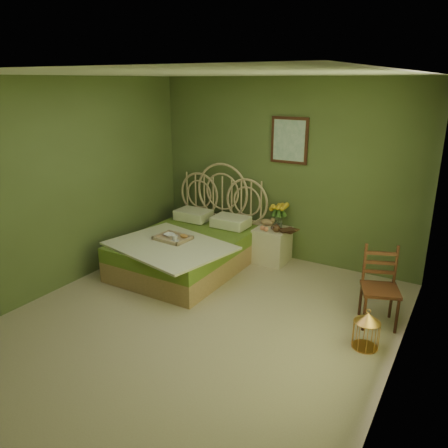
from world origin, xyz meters
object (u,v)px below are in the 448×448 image
Objects in this scene: nightstand at (273,239)px; chair at (382,281)px; bed at (189,247)px; birdcage at (366,331)px.

nightstand is 1.08× the size of chair.
nightstand is (0.93, 0.80, 0.05)m from bed.
bed is at bearing 164.57° from birdcage.
birdcage is at bearing -15.43° from bed.
chair is at bearing -3.04° from bed.
nightstand is 2.31m from birdcage.
birdcage is at bearing -110.84° from chair.
bed is 1.23m from nightstand.
chair is (2.66, -0.14, 0.19)m from bed.
bed is 2.76m from birdcage.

